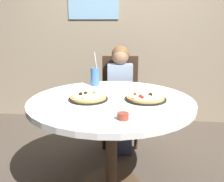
{
  "coord_description": "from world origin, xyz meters",
  "views": [
    {
      "loc": [
        0.21,
        -1.81,
        1.3
      ],
      "look_at": [
        0.0,
        0.05,
        0.8
      ],
      "focal_mm": 40.8,
      "sensor_mm": 36.0,
      "label": 1
    }
  ],
  "objects_px": {
    "sauce_bowl": "(123,116)",
    "chair_wooden": "(120,95)",
    "dining_table": "(111,111)",
    "soda_cup": "(95,77)",
    "pizza_cheese": "(145,98)",
    "plate_small": "(120,84)",
    "diner_child": "(120,104)",
    "pizza_veggie": "(88,97)"
  },
  "relations": [
    {
      "from": "sauce_bowl",
      "to": "chair_wooden",
      "type": "bearing_deg",
      "value": 95.42
    },
    {
      "from": "soda_cup",
      "to": "pizza_veggie",
      "type": "bearing_deg",
      "value": -86.27
    },
    {
      "from": "dining_table",
      "to": "chair_wooden",
      "type": "bearing_deg",
      "value": 90.51
    },
    {
      "from": "diner_child",
      "to": "sauce_bowl",
      "type": "height_order",
      "value": "diner_child"
    },
    {
      "from": "diner_child",
      "to": "pizza_cheese",
      "type": "xyz_separation_m",
      "value": [
        0.25,
        -0.72,
        0.28
      ]
    },
    {
      "from": "soda_cup",
      "to": "plate_small",
      "type": "bearing_deg",
      "value": 12.39
    },
    {
      "from": "pizza_veggie",
      "to": "plate_small",
      "type": "bearing_deg",
      "value": 68.87
    },
    {
      "from": "dining_table",
      "to": "plate_small",
      "type": "bearing_deg",
      "value": 86.79
    },
    {
      "from": "plate_small",
      "to": "diner_child",
      "type": "bearing_deg",
      "value": 94.4
    },
    {
      "from": "dining_table",
      "to": "pizza_veggie",
      "type": "height_order",
      "value": "pizza_veggie"
    },
    {
      "from": "diner_child",
      "to": "soda_cup",
      "type": "relative_size",
      "value": 3.52
    },
    {
      "from": "pizza_cheese",
      "to": "diner_child",
      "type": "bearing_deg",
      "value": 108.95
    },
    {
      "from": "soda_cup",
      "to": "sauce_bowl",
      "type": "relative_size",
      "value": 4.39
    },
    {
      "from": "dining_table",
      "to": "sauce_bowl",
      "type": "bearing_deg",
      "value": -73.92
    },
    {
      "from": "chair_wooden",
      "to": "soda_cup",
      "type": "relative_size",
      "value": 3.09
    },
    {
      "from": "dining_table",
      "to": "pizza_cheese",
      "type": "distance_m",
      "value": 0.28
    },
    {
      "from": "dining_table",
      "to": "pizza_cheese",
      "type": "bearing_deg",
      "value": 2.48
    },
    {
      "from": "diner_child",
      "to": "plate_small",
      "type": "xyz_separation_m",
      "value": [
        0.02,
        -0.26,
        0.27
      ]
    },
    {
      "from": "dining_table",
      "to": "sauce_bowl",
      "type": "xyz_separation_m",
      "value": [
        0.12,
        -0.41,
        0.12
      ]
    },
    {
      "from": "pizza_veggie",
      "to": "sauce_bowl",
      "type": "relative_size",
      "value": 4.19
    },
    {
      "from": "chair_wooden",
      "to": "plate_small",
      "type": "relative_size",
      "value": 5.28
    },
    {
      "from": "pizza_cheese",
      "to": "soda_cup",
      "type": "xyz_separation_m",
      "value": [
        -0.45,
        0.41,
        0.06
      ]
    },
    {
      "from": "pizza_cheese",
      "to": "sauce_bowl",
      "type": "height_order",
      "value": "pizza_cheese"
    },
    {
      "from": "chair_wooden",
      "to": "pizza_cheese",
      "type": "relative_size",
      "value": 3.08
    },
    {
      "from": "dining_table",
      "to": "chair_wooden",
      "type": "xyz_separation_m",
      "value": [
        -0.01,
        0.91,
        -0.12
      ]
    },
    {
      "from": "soda_cup",
      "to": "sauce_bowl",
      "type": "xyz_separation_m",
      "value": [
        0.32,
        -0.83,
        -0.06
      ]
    },
    {
      "from": "diner_child",
      "to": "pizza_veggie",
      "type": "xyz_separation_m",
      "value": [
        -0.18,
        -0.76,
        0.28
      ]
    },
    {
      "from": "pizza_veggie",
      "to": "dining_table",
      "type": "bearing_deg",
      "value": 10.51
    },
    {
      "from": "dining_table",
      "to": "pizza_veggie",
      "type": "relative_size",
      "value": 4.22
    },
    {
      "from": "soda_cup",
      "to": "chair_wooden",
      "type": "bearing_deg",
      "value": 68.73
    },
    {
      "from": "sauce_bowl",
      "to": "pizza_cheese",
      "type": "bearing_deg",
      "value": 71.79
    },
    {
      "from": "dining_table",
      "to": "chair_wooden",
      "type": "distance_m",
      "value": 0.92
    },
    {
      "from": "soda_cup",
      "to": "sauce_bowl",
      "type": "height_order",
      "value": "soda_cup"
    },
    {
      "from": "sauce_bowl",
      "to": "diner_child",
      "type": "bearing_deg",
      "value": 95.54
    },
    {
      "from": "soda_cup",
      "to": "sauce_bowl",
      "type": "bearing_deg",
      "value": -69.2
    },
    {
      "from": "chair_wooden",
      "to": "diner_child",
      "type": "bearing_deg",
      "value": -85.31
    },
    {
      "from": "dining_table",
      "to": "diner_child",
      "type": "distance_m",
      "value": 0.75
    },
    {
      "from": "dining_table",
      "to": "sauce_bowl",
      "type": "distance_m",
      "value": 0.44
    },
    {
      "from": "pizza_cheese",
      "to": "plate_small",
      "type": "xyz_separation_m",
      "value": [
        -0.23,
        0.46,
        -0.01
      ]
    },
    {
      "from": "dining_table",
      "to": "soda_cup",
      "type": "relative_size",
      "value": 4.02
    },
    {
      "from": "chair_wooden",
      "to": "soda_cup",
      "type": "bearing_deg",
      "value": -111.27
    },
    {
      "from": "soda_cup",
      "to": "diner_child",
      "type": "bearing_deg",
      "value": 56.22
    }
  ]
}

